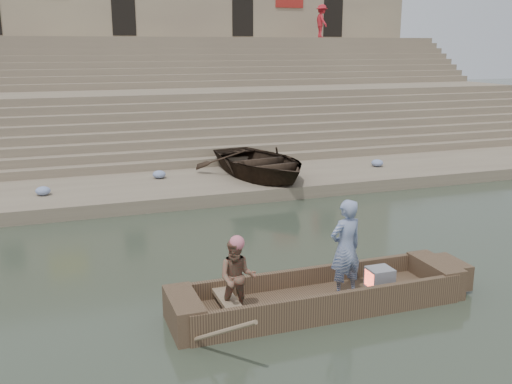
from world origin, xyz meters
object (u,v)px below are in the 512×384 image
main_rowboat (319,302)px  beached_rowboat (260,162)px  rowing_man (237,278)px  pedestrian (322,21)px  standing_man (345,248)px  television (379,278)px

main_rowboat → beached_rowboat: size_ratio=1.03×
rowing_man → beached_rowboat: 10.11m
beached_rowboat → pedestrian: size_ratio=2.53×
main_rowboat → standing_man: standing_man is taller
main_rowboat → television: size_ratio=10.87×
main_rowboat → rowing_man: bearing=-173.5°
pedestrian → television: bearing=161.0°
rowing_man → beached_rowboat: bearing=87.7°
pedestrian → main_rowboat: bearing=158.5°
main_rowboat → standing_man: (0.47, -0.08, 1.04)m
standing_man → television: standing_man is taller
beached_rowboat → pedestrian: bearing=48.8°
rowing_man → pedestrian: size_ratio=0.72×
main_rowboat → rowing_man: rowing_man is taller
standing_man → beached_rowboat: size_ratio=0.38×
standing_man → rowing_man: 2.14m
rowing_man → pedestrian: 27.44m
pedestrian → rowing_man: bearing=155.5°
main_rowboat → pedestrian: 26.71m
main_rowboat → standing_man: bearing=-9.6°
main_rowboat → television: bearing=0.0°
standing_man → pedestrian: size_ratio=0.97×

